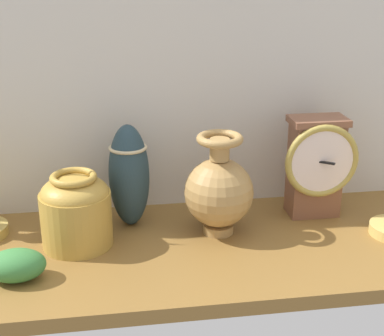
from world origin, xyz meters
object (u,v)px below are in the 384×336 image
mantel_clock (316,165)px  brass_vase_jar (76,209)px  brass_vase_bulbous (219,190)px  tall_ceramic_vase (129,175)px

mantel_clock → brass_vase_jar: (-43.65, -5.31, -3.49)cm
mantel_clock → brass_vase_bulbous: mantel_clock is taller
brass_vase_jar → tall_ceramic_vase: (9.29, 6.49, 3.05)cm
mantel_clock → tall_ceramic_vase: 34.38cm
mantel_clock → brass_vase_bulbous: 19.76cm
brass_vase_bulbous → tall_ceramic_vase: bearing=159.7°
mantel_clock → brass_vase_jar: size_ratio=1.47×
brass_vase_jar → mantel_clock: bearing=6.9°
brass_vase_jar → tall_ceramic_vase: bearing=35.0°
mantel_clock → tall_ceramic_vase: same height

